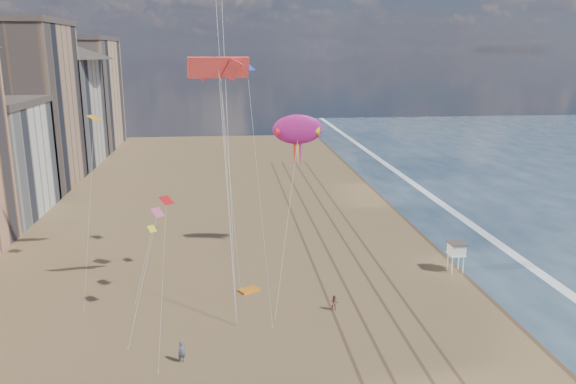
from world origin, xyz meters
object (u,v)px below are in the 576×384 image
object	(u,v)px
kite_flyer_b	(334,303)
kite_flyer_a	(182,352)
grounded_kite	(249,290)
lifeguard_stand	(456,249)
show_kite	(298,130)

from	to	relation	value
kite_flyer_b	kite_flyer_a	bearing A→B (deg)	-132.18
grounded_kite	kite_flyer_b	size ratio (longest dim) A/B	1.27
lifeguard_stand	kite_flyer_b	xyz separation A→B (m)	(-15.05, -7.97, -1.85)
show_kite	kite_flyer_a	world-z (taller)	show_kite
lifeguard_stand	kite_flyer_a	world-z (taller)	lifeguard_stand
lifeguard_stand	kite_flyer_b	distance (m)	17.13
kite_flyer_b	lifeguard_stand	bearing A→B (deg)	46.64
show_kite	kite_flyer_a	bearing A→B (deg)	-117.10
grounded_kite	show_kite	distance (m)	19.26
lifeguard_stand	kite_flyer_a	distance (m)	32.58
grounded_kite	kite_flyer_a	size ratio (longest dim) A/B	1.13
grounded_kite	kite_flyer_b	distance (m)	9.45
show_kite	grounded_kite	bearing A→B (deg)	-120.48
grounded_kite	kite_flyer_a	xyz separation A→B (m)	(-5.75, -12.84, 0.76)
lifeguard_stand	kite_flyer_a	xyz separation A→B (m)	(-28.60, -15.50, -1.75)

